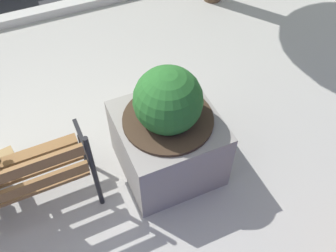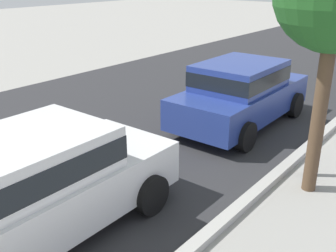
{
  "view_description": "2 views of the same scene",
  "coord_description": "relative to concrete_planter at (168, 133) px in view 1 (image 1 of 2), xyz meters",
  "views": [
    {
      "loc": [
        0.81,
        -2.1,
        3.08
      ],
      "look_at": [
        1.66,
        -0.18,
        0.6
      ],
      "focal_mm": 39.94,
      "sensor_mm": 36.0,
      "label": 1
    },
    {
      "loc": [
        -8.81,
        0.44,
        3.5
      ],
      "look_at": [
        -3.41,
        4.79,
        0.8
      ],
      "focal_mm": 42.23,
      "sensor_mm": 36.0,
      "label": 2
    }
  ],
  "objects": [
    {
      "name": "concrete_planter",
      "position": [
        0.0,
        0.0,
        0.0
      ],
      "size": [
        0.87,
        0.87,
        1.21
      ],
      "color": "gray",
      "rests_on": "ground"
    }
  ]
}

